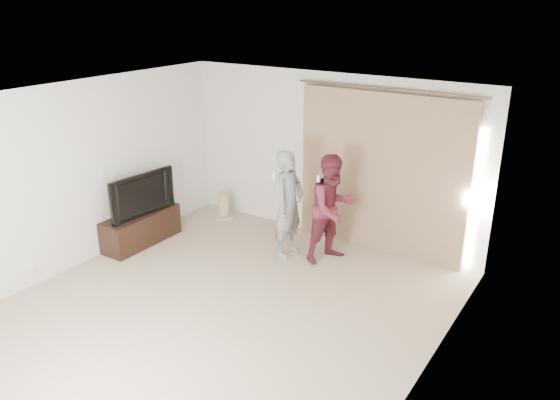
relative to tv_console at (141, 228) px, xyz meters
The scene contains 10 objects.
floor 2.44m from the tv_console, 20.97° to the right, with size 5.50×5.50×0.00m, color tan.
wall_back 3.13m from the tv_console, 39.72° to the left, with size 5.00×0.04×2.60m, color silver.
wall_left 1.38m from the tv_console, 105.15° to the right, with size 0.04×5.50×2.60m.
ceiling 3.38m from the tv_console, 20.97° to the right, with size 5.00×5.50×0.01m, color white.
curtain 3.78m from the tv_console, 29.69° to the left, with size 2.80×0.11×2.46m.
tv_console is the anchor object (origin of this frame).
tv 0.58m from the tv_console, ahead, with size 1.15×0.15×0.66m, color black.
scratching_post 1.56m from the tv_console, 73.60° to the left, with size 0.35×0.35×0.46m.
person_man 2.39m from the tv_console, 23.11° to the left, with size 0.40×0.59×1.61m.
person_woman 3.02m from the tv_console, 22.44° to the left, with size 0.87×0.95×1.60m.
Camera 1 is at (3.81, -4.48, 3.67)m, focal length 35.00 mm.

